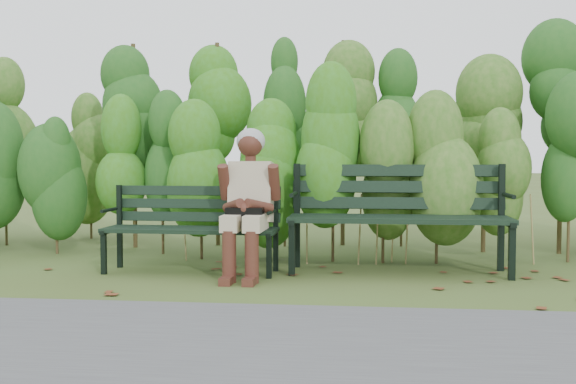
# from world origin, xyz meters

# --- Properties ---
(ground) EXTENTS (80.00, 80.00, 0.00)m
(ground) POSITION_xyz_m (0.00, 0.00, 0.00)
(ground) COLOR #404C1E
(footpath) EXTENTS (60.00, 2.50, 0.01)m
(footpath) POSITION_xyz_m (0.00, -2.20, 0.01)
(footpath) COLOR #474749
(footpath) RESTS_ON ground
(hedge_band) EXTENTS (11.04, 1.67, 2.42)m
(hedge_band) POSITION_xyz_m (0.00, 1.86, 1.26)
(hedge_band) COLOR #47381E
(hedge_band) RESTS_ON ground
(leaf_litter) EXTENTS (5.93, 2.18, 0.01)m
(leaf_litter) POSITION_xyz_m (0.42, -0.09, 0.00)
(leaf_litter) COLOR brown
(leaf_litter) RESTS_ON ground
(bench_left) EXTENTS (1.60, 0.56, 0.80)m
(bench_left) POSITION_xyz_m (-0.90, 0.46, 0.47)
(bench_left) COLOR black
(bench_left) RESTS_ON ground
(bench_right) EXTENTS (2.00, 0.66, 1.00)m
(bench_right) POSITION_xyz_m (0.99, 0.66, 0.59)
(bench_right) COLOR black
(bench_right) RESTS_ON ground
(seated_woman) EXTENTS (0.56, 0.82, 1.32)m
(seated_woman) POSITION_xyz_m (-0.35, 0.27, 0.73)
(seated_woman) COLOR beige
(seated_woman) RESTS_ON ground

